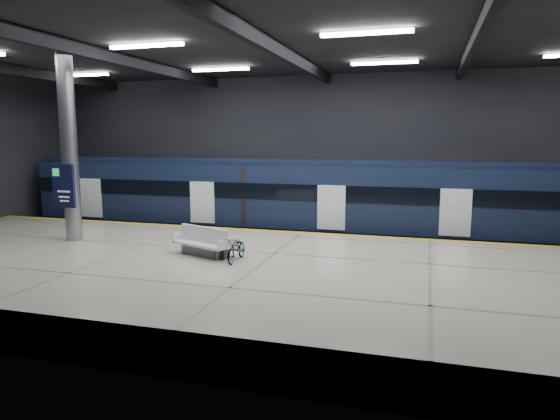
% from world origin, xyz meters
% --- Properties ---
extents(ground, '(30.00, 30.00, 0.00)m').
position_xyz_m(ground, '(0.00, 0.00, 0.00)').
color(ground, black).
rests_on(ground, ground).
extents(room_shell, '(30.10, 16.10, 8.05)m').
position_xyz_m(room_shell, '(-0.00, 0.00, 5.72)').
color(room_shell, black).
rests_on(room_shell, ground).
extents(platform, '(30.00, 11.00, 1.10)m').
position_xyz_m(platform, '(0.00, -2.50, 0.55)').
color(platform, beige).
rests_on(platform, ground).
extents(safety_strip, '(30.00, 0.40, 0.01)m').
position_xyz_m(safety_strip, '(0.00, 2.75, 1.11)').
color(safety_strip, gold).
rests_on(safety_strip, platform).
extents(rails, '(30.00, 1.52, 0.16)m').
position_xyz_m(rails, '(0.00, 5.50, 0.08)').
color(rails, gray).
rests_on(rails, ground).
extents(train, '(29.40, 2.84, 3.79)m').
position_xyz_m(train, '(-0.25, 5.50, 2.06)').
color(train, black).
rests_on(train, ground).
extents(bench, '(2.36, 1.63, 0.96)m').
position_xyz_m(bench, '(-2.15, -1.92, 1.44)').
color(bench, '#595B60').
rests_on(bench, platform).
extents(bicycle, '(0.57, 1.50, 0.78)m').
position_xyz_m(bicycle, '(-0.86, -2.31, 1.49)').
color(bicycle, '#99999E').
rests_on(bicycle, platform).
extents(pannier_bag, '(0.34, 0.26, 0.35)m').
position_xyz_m(pannier_bag, '(-1.46, -2.31, 1.28)').
color(pannier_bag, black).
rests_on(pannier_bag, platform).
extents(info_column, '(0.90, 0.78, 6.90)m').
position_xyz_m(info_column, '(-8.00, -1.03, 4.46)').
color(info_column, '#9EA0A5').
rests_on(info_column, platform).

